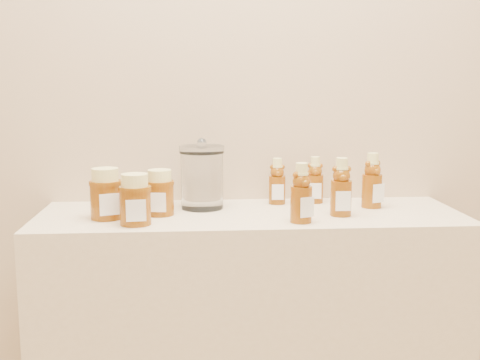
{
  "coord_description": "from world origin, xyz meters",
  "views": [
    {
      "loc": [
        -0.15,
        -0.11,
        1.27
      ],
      "look_at": [
        -0.03,
        1.52,
        1.0
      ],
      "focal_mm": 45.0,
      "sensor_mm": 36.0,
      "label": 1
    }
  ],
  "objects_px": {
    "honey_jar_left": "(106,194)",
    "glass_canister": "(202,175)",
    "bear_bottle_back_left": "(277,178)",
    "bear_bottle_front_left": "(301,189)"
  },
  "relations": [
    {
      "from": "bear_bottle_front_left",
      "to": "honey_jar_left",
      "type": "bearing_deg",
      "value": 148.25
    },
    {
      "from": "honey_jar_left",
      "to": "glass_canister",
      "type": "height_order",
      "value": "glass_canister"
    },
    {
      "from": "bear_bottle_front_left",
      "to": "honey_jar_left",
      "type": "height_order",
      "value": "bear_bottle_front_left"
    },
    {
      "from": "honey_jar_left",
      "to": "bear_bottle_back_left",
      "type": "bearing_deg",
      "value": -1.26
    },
    {
      "from": "bear_bottle_front_left",
      "to": "glass_canister",
      "type": "xyz_separation_m",
      "value": [
        -0.26,
        0.2,
        0.01
      ]
    },
    {
      "from": "honey_jar_left",
      "to": "glass_canister",
      "type": "distance_m",
      "value": 0.29
    },
    {
      "from": "bear_bottle_back_left",
      "to": "honey_jar_left",
      "type": "height_order",
      "value": "bear_bottle_back_left"
    },
    {
      "from": "bear_bottle_back_left",
      "to": "glass_canister",
      "type": "distance_m",
      "value": 0.24
    },
    {
      "from": "honey_jar_left",
      "to": "glass_canister",
      "type": "xyz_separation_m",
      "value": [
        0.26,
        0.12,
        0.03
      ]
    },
    {
      "from": "bear_bottle_back_left",
      "to": "bear_bottle_front_left",
      "type": "distance_m",
      "value": 0.25
    }
  ]
}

